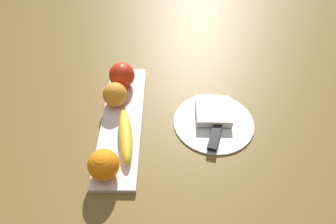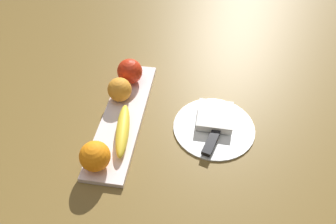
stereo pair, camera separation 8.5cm
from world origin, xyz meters
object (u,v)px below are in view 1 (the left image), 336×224
Objects in this scene: orange_near_apple at (104,165)px; dinner_plate at (214,122)px; folded_napkin at (213,111)px; fruit_tray at (122,121)px; banana at (126,135)px; orange_near_banana at (115,95)px; apple at (122,75)px; knife at (216,132)px.

orange_near_apple is 0.33m from dinner_plate.
folded_napkin is at bearing -53.80° from orange_near_apple.
banana is (-0.07, -0.02, 0.02)m from fruit_tray.
orange_near_banana reaches higher than fruit_tray.
orange_near_apple is 0.34m from folded_napkin.
orange_near_apple is at bearing 178.37° from apple.
knife is (-0.05, -0.26, 0.01)m from fruit_tray.
orange_near_banana is at bearing 0.55° from orange_near_apple.
banana is 0.14m from orange_near_banana.
knife is (-0.19, -0.27, -0.04)m from apple.
apple is 0.43× the size of banana.
orange_near_banana is (0.13, 0.04, 0.02)m from banana.
knife is at bearing 179.77° from folded_napkin.
apple is at bearing -1.63° from orange_near_apple.
orange_near_banana reaches higher than dinner_plate.
fruit_tray is 2.46× the size of knife.
folded_napkin is (0.03, 0.00, 0.02)m from dinner_plate.
fruit_tray is 5.93× the size of orange_near_apple.
fruit_tray is at bearing 96.24° from folded_napkin.
banana is at bearing -162.82° from orange_near_banana.
dinner_plate is (-0.14, -0.27, -0.05)m from apple.
folded_napkin reaches higher than knife.
dinner_plate is 2.10× the size of folded_napkin.
fruit_tray is 0.08m from orange_near_banana.
apple is 1.10× the size of orange_near_banana.
dinner_plate is (-0.06, -0.28, -0.04)m from orange_near_banana.
banana is at bearing 111.69° from knife.
fruit_tray is 2.44× the size of banana.
apple reaches higher than knife.
folded_napkin is 0.07m from knife.
banana is at bearing 106.22° from dinner_plate.
orange_near_banana is at bearing 84.81° from knife.
orange_near_apple is at bearing 131.06° from knife.
apple reaches higher than orange_near_banana.
banana is 0.26m from folded_napkin.
orange_near_apple is 0.31m from knife.
orange_near_apple reaches higher than banana.
apple is 0.08m from orange_near_banana.
dinner_plate is at bearing 180.00° from folded_napkin.
banana is at bearing -20.14° from orange_near_apple.
fruit_tray is 0.15m from apple.
orange_near_apple reaches higher than dinner_plate.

